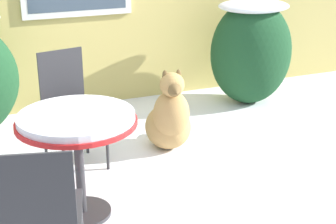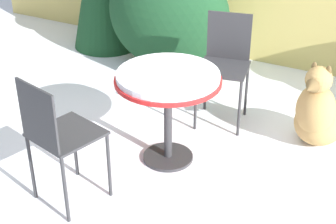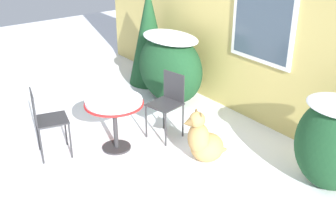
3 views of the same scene
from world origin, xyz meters
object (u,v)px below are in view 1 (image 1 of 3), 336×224
Objects in this scene: dog at (169,119)px; patio_chair_far_side at (39,215)px; patio_table at (77,129)px; patio_chair_near_table at (69,101)px.

patio_chair_far_side is at bearing -120.11° from dog.
dog reaches higher than patio_table.
patio_chair_far_side is 1.25× the size of dog.
patio_chair_near_table is at bearing -93.21° from patio_chair_far_side.
patio_chair_near_table is 1.00× the size of patio_chair_far_side.
patio_table is 1.25m from dog.
patio_chair_far_side is at bearing -115.42° from patio_table.
dog is at bearing 37.83° from patio_table.
patio_table is 0.84× the size of patio_chair_near_table.
patio_table is 0.84× the size of patio_chair_far_side.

